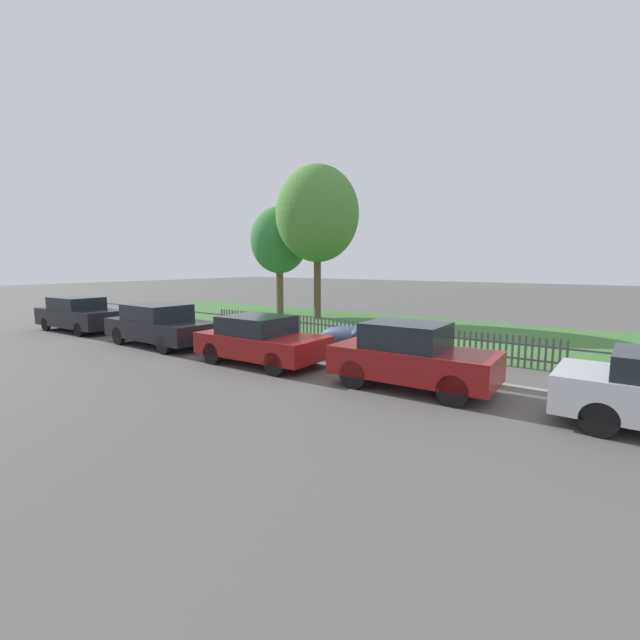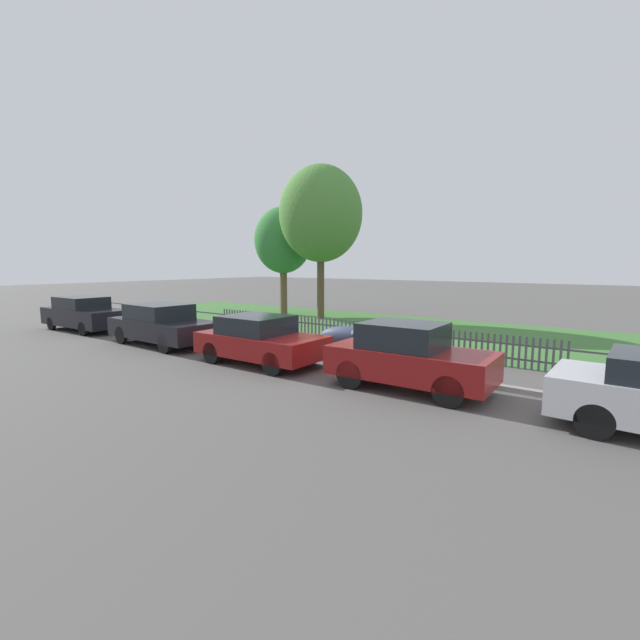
# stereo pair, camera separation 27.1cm
# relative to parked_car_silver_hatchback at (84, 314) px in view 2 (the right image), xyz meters

# --- Properties ---
(ground_plane) EXTENTS (120.00, 120.00, 0.00)m
(ground_plane) POSITION_rel_parked_car_silver_hatchback_xyz_m (11.36, 1.29, -0.74)
(ground_plane) COLOR #565451
(kerb_stone) EXTENTS (36.09, 0.20, 0.12)m
(kerb_stone) POSITION_rel_parked_car_silver_hatchback_xyz_m (11.36, 1.39, -0.68)
(kerb_stone) COLOR gray
(kerb_stone) RESTS_ON ground
(grass_strip) EXTENTS (36.09, 9.23, 0.01)m
(grass_strip) POSITION_rel_parked_car_silver_hatchback_xyz_m (11.36, 8.44, -0.73)
(grass_strip) COLOR #3D7033
(grass_strip) RESTS_ON ground
(park_fence) EXTENTS (36.09, 0.05, 0.92)m
(park_fence) POSITION_rel_parked_car_silver_hatchback_xyz_m (11.36, 3.84, -0.28)
(park_fence) COLOR #4C4C51
(park_fence) RESTS_ON ground
(parked_car_silver_hatchback) EXTENTS (4.44, 1.84, 1.47)m
(parked_car_silver_hatchback) POSITION_rel_parked_car_silver_hatchback_xyz_m (0.00, 0.00, 0.00)
(parked_car_silver_hatchback) COLOR black
(parked_car_silver_hatchback) RESTS_ON ground
(parked_car_black_saloon) EXTENTS (4.48, 1.94, 1.47)m
(parked_car_black_saloon) POSITION_rel_parked_car_silver_hatchback_xyz_m (5.69, 0.07, 0.01)
(parked_car_black_saloon) COLOR black
(parked_car_black_saloon) RESTS_ON ground
(parked_car_navy_estate) EXTENTS (3.84, 1.87, 1.40)m
(parked_car_navy_estate) POSITION_rel_parked_car_silver_hatchback_xyz_m (10.59, 0.02, -0.03)
(parked_car_navy_estate) COLOR maroon
(parked_car_navy_estate) RESTS_ON ground
(parked_car_red_compact) EXTENTS (3.77, 1.75, 1.55)m
(parked_car_red_compact) POSITION_rel_parked_car_silver_hatchback_xyz_m (15.17, 0.18, 0.04)
(parked_car_red_compact) COLOR maroon
(parked_car_red_compact) RESTS_ON ground
(covered_motorcycle) EXTENTS (1.94, 0.85, 1.00)m
(covered_motorcycle) POSITION_rel_parked_car_silver_hatchback_xyz_m (12.27, 2.13, -0.13)
(covered_motorcycle) COLOR black
(covered_motorcycle) RESTS_ON ground
(tree_nearest_kerb) EXTENTS (3.23, 3.23, 6.08)m
(tree_nearest_kerb) POSITION_rel_parked_car_silver_hatchback_xyz_m (3.07, 9.70, 3.45)
(tree_nearest_kerb) COLOR brown
(tree_nearest_kerb) RESTS_ON ground
(tree_behind_motorcycle) EXTENTS (4.28, 4.28, 7.90)m
(tree_behind_motorcycle) POSITION_rel_parked_car_silver_hatchback_xyz_m (6.00, 9.29, 4.68)
(tree_behind_motorcycle) COLOR brown
(tree_behind_motorcycle) RESTS_ON ground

